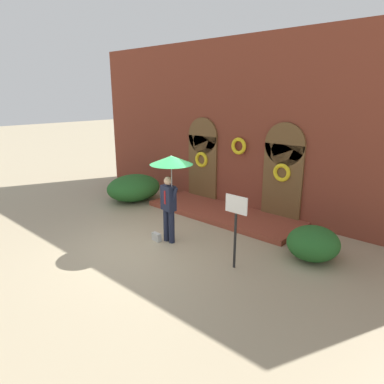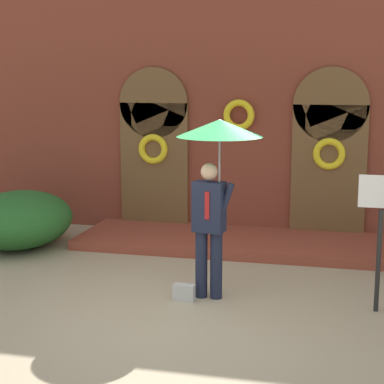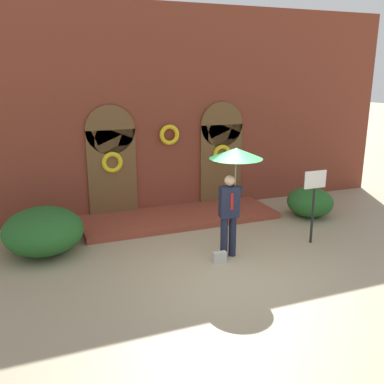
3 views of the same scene
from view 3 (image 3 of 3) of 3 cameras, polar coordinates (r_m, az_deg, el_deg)
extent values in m
plane|color=tan|center=(8.98, 5.04, -9.73)|extent=(80.00, 80.00, 0.00)
cube|color=brown|center=(12.06, -3.62, 10.67)|extent=(14.00, 0.50, 5.60)
cube|color=brown|center=(11.64, -10.56, 2.28)|extent=(1.30, 0.08, 2.40)
cylinder|color=brown|center=(11.43, -10.86, 8.14)|extent=(1.30, 0.08, 1.30)
cube|color=brown|center=(12.61, 3.86, 3.53)|extent=(1.30, 0.08, 2.40)
cylinder|color=brown|center=(12.41, 3.97, 8.95)|extent=(1.30, 0.08, 1.30)
torus|color=yellow|center=(11.50, -10.58, 3.90)|extent=(0.56, 0.12, 0.56)
torus|color=yellow|center=(12.48, 4.03, 5.04)|extent=(0.56, 0.12, 0.56)
torus|color=yellow|center=(11.79, -3.03, 7.63)|extent=(0.56, 0.12, 0.56)
cube|color=brown|center=(11.55, -1.64, -3.35)|extent=(5.20, 1.80, 0.16)
cylinder|color=#191E33|center=(9.19, 4.29, -6.03)|extent=(0.16, 0.16, 0.90)
cylinder|color=#191E33|center=(9.27, 5.42, -5.86)|extent=(0.16, 0.16, 0.90)
cube|color=#191E33|center=(8.98, 4.97, -1.31)|extent=(0.43, 0.30, 0.66)
cube|color=#A51919|center=(8.85, 5.35, -1.29)|extent=(0.06, 0.02, 0.36)
sphere|color=tan|center=(8.85, 5.04, 1.54)|extent=(0.22, 0.22, 0.22)
cylinder|color=#191E33|center=(9.04, 6.24, -0.55)|extent=(0.22, 0.09, 0.46)
cylinder|color=gray|center=(8.92, 5.80, 1.36)|extent=(0.02, 0.02, 0.98)
cone|color=#1E7538|center=(8.79, 5.90, 5.16)|extent=(1.10, 1.10, 0.22)
cone|color=white|center=(8.79, 5.91, 5.25)|extent=(0.61, 0.61, 0.20)
cube|color=#B7B7B2|center=(9.08, 3.71, -8.62)|extent=(0.29, 0.14, 0.22)
cylinder|color=black|center=(10.24, 15.76, -3.11)|extent=(0.06, 0.06, 1.30)
cube|color=white|center=(10.00, 16.12, 1.61)|extent=(0.56, 0.03, 0.40)
ellipsoid|color=#235B23|center=(10.03, -19.24, -4.86)|extent=(1.75, 2.07, 0.95)
ellipsoid|color=#235B23|center=(12.21, 15.46, -1.30)|extent=(1.23, 1.30, 0.80)
camera|label=1|loc=(10.15, 59.68, 8.05)|focal=32.00mm
camera|label=2|loc=(5.57, 69.73, -4.27)|focal=60.00mm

